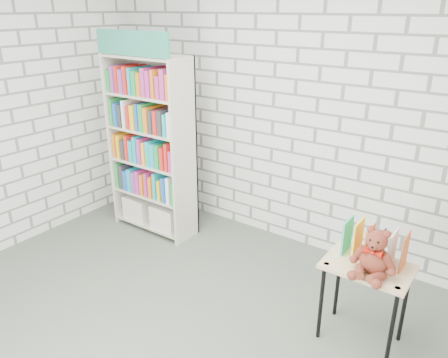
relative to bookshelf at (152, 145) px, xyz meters
The scene contains 6 objects.
ground 2.12m from the bookshelf, 45.88° to the right, with size 4.50×4.50×0.00m, color #4E594B.
room_shell 2.06m from the bookshelf, 45.88° to the right, with size 4.52×4.02×2.81m.
bookshelf is the anchor object (origin of this frame).
display_table 2.55m from the bookshelf, ahead, with size 0.60×0.42×0.64m.
table_books 2.51m from the bookshelf, ahead, with size 0.42×0.18×0.25m.
teddy_bear 2.59m from the bookshelf, 11.35° to the right, with size 0.31×0.29×0.34m.
Camera 1 is at (1.87, -1.77, 2.34)m, focal length 35.00 mm.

